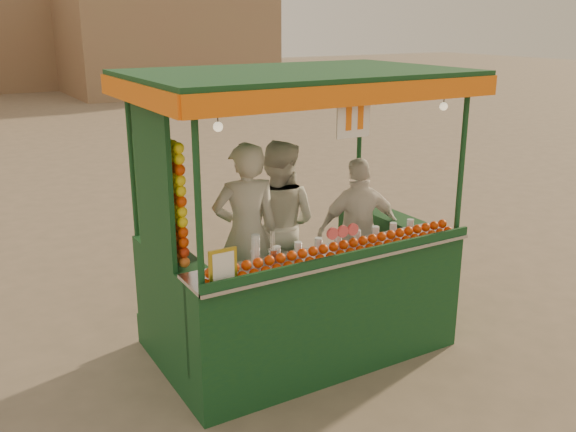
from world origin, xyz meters
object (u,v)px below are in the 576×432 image
vendor_middle (278,224)px  vendor_right (359,230)px  juice_cart (296,268)px  vendor_left (246,234)px

vendor_middle → vendor_right: 0.87m
juice_cart → vendor_middle: bearing=80.5°
vendor_left → vendor_right: 1.28m
vendor_middle → juice_cart: bearing=129.2°
vendor_middle → vendor_right: vendor_middle is taller
juice_cart → vendor_middle: 0.60m
vendor_right → juice_cart: bearing=26.1°
vendor_left → vendor_middle: bearing=-145.4°
vendor_middle → vendor_left: bearing=72.2°
vendor_left → vendor_middle: size_ratio=1.04×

